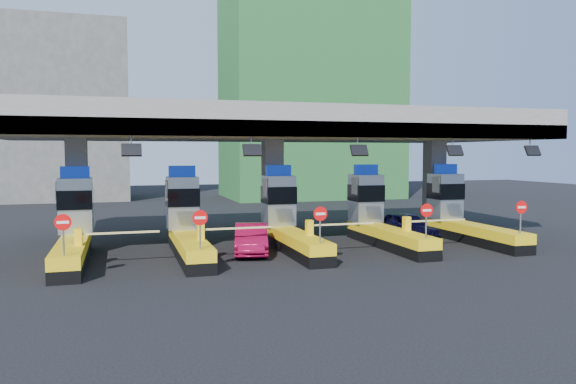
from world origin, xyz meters
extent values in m
plane|color=black|center=(0.00, 0.00, 0.00)|extent=(120.00, 120.00, 0.00)
cube|color=slate|center=(0.00, 3.00, 6.25)|extent=(28.00, 12.00, 1.50)
cube|color=#4C4C49|center=(0.00, -2.70, 5.85)|extent=(28.00, 0.60, 0.70)
cube|color=slate|center=(-10.00, 3.00, 2.75)|extent=(1.00, 1.00, 5.50)
cube|color=slate|center=(0.00, 3.00, 2.75)|extent=(1.00, 1.00, 5.50)
cube|color=slate|center=(10.00, 3.00, 2.75)|extent=(1.00, 1.00, 5.50)
cylinder|color=slate|center=(-7.50, -2.70, 5.25)|extent=(0.06, 0.06, 0.50)
cube|color=black|center=(-7.50, -2.90, 4.90)|extent=(0.80, 0.38, 0.54)
cylinder|color=slate|center=(-2.50, -2.70, 5.25)|extent=(0.06, 0.06, 0.50)
cube|color=black|center=(-2.50, -2.90, 4.90)|extent=(0.80, 0.38, 0.54)
cylinder|color=slate|center=(2.50, -2.70, 5.25)|extent=(0.06, 0.06, 0.50)
cube|color=black|center=(2.50, -2.90, 4.90)|extent=(0.80, 0.38, 0.54)
cylinder|color=slate|center=(7.50, -2.70, 5.25)|extent=(0.06, 0.06, 0.50)
cube|color=black|center=(7.50, -2.90, 4.90)|extent=(0.80, 0.38, 0.54)
cylinder|color=slate|center=(12.00, -2.70, 5.25)|extent=(0.06, 0.06, 0.50)
cube|color=black|center=(12.00, -2.90, 4.90)|extent=(0.80, 0.38, 0.54)
cube|color=black|center=(-10.00, -1.00, 0.25)|extent=(1.20, 8.00, 0.50)
cube|color=#E5B70C|center=(-10.00, -1.00, 0.75)|extent=(1.20, 8.00, 0.50)
cube|color=#9EA3A8|center=(-10.00, 1.80, 2.30)|extent=(1.50, 1.50, 2.60)
cube|color=black|center=(-10.00, 1.78, 2.60)|extent=(1.56, 1.56, 0.90)
cube|color=#0C2DBF|center=(-10.00, 1.80, 3.88)|extent=(1.30, 0.35, 0.55)
cube|color=white|center=(-10.80, 1.50, 3.00)|extent=(0.06, 0.70, 0.90)
cylinder|color=slate|center=(-10.00, -4.60, 1.65)|extent=(0.07, 0.07, 1.30)
cylinder|color=red|center=(-10.00, -4.63, 2.25)|extent=(0.60, 0.04, 0.60)
cube|color=white|center=(-10.00, -4.65, 2.25)|extent=(0.42, 0.02, 0.10)
cube|color=#E5B70C|center=(-9.65, -2.20, 1.35)|extent=(0.30, 0.35, 0.70)
cube|color=white|center=(-8.00, -2.20, 1.45)|extent=(3.20, 0.08, 0.08)
cube|color=black|center=(-5.00, -1.00, 0.25)|extent=(1.20, 8.00, 0.50)
cube|color=#E5B70C|center=(-5.00, -1.00, 0.75)|extent=(1.20, 8.00, 0.50)
cube|color=#9EA3A8|center=(-5.00, 1.80, 2.30)|extent=(1.50, 1.50, 2.60)
cube|color=black|center=(-5.00, 1.78, 2.60)|extent=(1.56, 1.56, 0.90)
cube|color=#0C2DBF|center=(-5.00, 1.80, 3.88)|extent=(1.30, 0.35, 0.55)
cube|color=white|center=(-5.80, 1.50, 3.00)|extent=(0.06, 0.70, 0.90)
cylinder|color=slate|center=(-5.00, -4.60, 1.65)|extent=(0.07, 0.07, 1.30)
cylinder|color=red|center=(-5.00, -4.63, 2.25)|extent=(0.60, 0.04, 0.60)
cube|color=white|center=(-5.00, -4.65, 2.25)|extent=(0.42, 0.02, 0.10)
cube|color=#E5B70C|center=(-4.65, -2.20, 1.35)|extent=(0.30, 0.35, 0.70)
cube|color=white|center=(-3.00, -2.20, 1.45)|extent=(3.20, 0.08, 0.08)
cube|color=black|center=(0.00, -1.00, 0.25)|extent=(1.20, 8.00, 0.50)
cube|color=#E5B70C|center=(0.00, -1.00, 0.75)|extent=(1.20, 8.00, 0.50)
cube|color=#9EA3A8|center=(0.00, 1.80, 2.30)|extent=(1.50, 1.50, 2.60)
cube|color=black|center=(0.00, 1.78, 2.60)|extent=(1.56, 1.56, 0.90)
cube|color=#0C2DBF|center=(0.00, 1.80, 3.88)|extent=(1.30, 0.35, 0.55)
cube|color=white|center=(-0.80, 1.50, 3.00)|extent=(0.06, 0.70, 0.90)
cylinder|color=slate|center=(0.00, -4.60, 1.65)|extent=(0.07, 0.07, 1.30)
cylinder|color=red|center=(0.00, -4.63, 2.25)|extent=(0.60, 0.04, 0.60)
cube|color=white|center=(0.00, -4.65, 2.25)|extent=(0.42, 0.02, 0.10)
cube|color=#E5B70C|center=(0.35, -2.20, 1.35)|extent=(0.30, 0.35, 0.70)
cube|color=white|center=(2.00, -2.20, 1.45)|extent=(3.20, 0.08, 0.08)
cube|color=black|center=(5.00, -1.00, 0.25)|extent=(1.20, 8.00, 0.50)
cube|color=#E5B70C|center=(5.00, -1.00, 0.75)|extent=(1.20, 8.00, 0.50)
cube|color=#9EA3A8|center=(5.00, 1.80, 2.30)|extent=(1.50, 1.50, 2.60)
cube|color=black|center=(5.00, 1.78, 2.60)|extent=(1.56, 1.56, 0.90)
cube|color=#0C2DBF|center=(5.00, 1.80, 3.88)|extent=(1.30, 0.35, 0.55)
cube|color=white|center=(4.20, 1.50, 3.00)|extent=(0.06, 0.70, 0.90)
cylinder|color=slate|center=(5.00, -4.60, 1.65)|extent=(0.07, 0.07, 1.30)
cylinder|color=red|center=(5.00, -4.63, 2.25)|extent=(0.60, 0.04, 0.60)
cube|color=white|center=(5.00, -4.65, 2.25)|extent=(0.42, 0.02, 0.10)
cube|color=#E5B70C|center=(5.35, -2.20, 1.35)|extent=(0.30, 0.35, 0.70)
cube|color=white|center=(7.00, -2.20, 1.45)|extent=(3.20, 0.08, 0.08)
cube|color=black|center=(10.00, -1.00, 0.25)|extent=(1.20, 8.00, 0.50)
cube|color=#E5B70C|center=(10.00, -1.00, 0.75)|extent=(1.20, 8.00, 0.50)
cube|color=#9EA3A8|center=(10.00, 1.80, 2.30)|extent=(1.50, 1.50, 2.60)
cube|color=black|center=(10.00, 1.78, 2.60)|extent=(1.56, 1.56, 0.90)
cube|color=#0C2DBF|center=(10.00, 1.80, 3.88)|extent=(1.30, 0.35, 0.55)
cube|color=white|center=(9.20, 1.50, 3.00)|extent=(0.06, 0.70, 0.90)
cylinder|color=slate|center=(10.00, -4.60, 1.65)|extent=(0.07, 0.07, 1.30)
cylinder|color=red|center=(10.00, -4.63, 2.25)|extent=(0.60, 0.04, 0.60)
cube|color=white|center=(10.00, -4.65, 2.25)|extent=(0.42, 0.02, 0.10)
cube|color=#E5B70C|center=(10.35, -2.20, 1.35)|extent=(0.30, 0.35, 0.70)
cube|color=white|center=(12.00, -2.20, 1.45)|extent=(3.20, 0.08, 0.08)
cube|color=#1E5926|center=(12.00, 32.00, 14.00)|extent=(18.00, 12.00, 28.00)
cube|color=#4C4C49|center=(-14.00, 36.00, 9.00)|extent=(14.00, 10.00, 18.00)
imported|color=black|center=(7.12, 1.07, 0.76)|extent=(2.22, 4.60, 1.52)
imported|color=maroon|center=(-2.06, -0.70, 0.71)|extent=(2.40, 4.54, 1.42)
camera|label=1|loc=(-7.98, -26.48, 4.76)|focal=35.00mm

